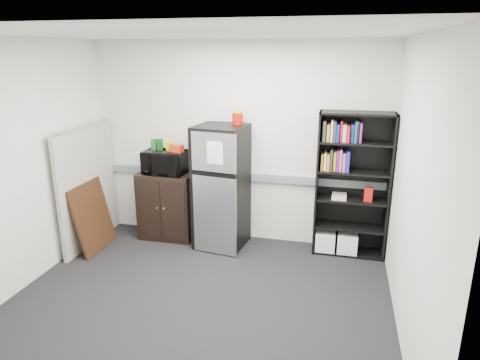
% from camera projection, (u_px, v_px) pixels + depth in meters
% --- Properties ---
extents(floor, '(4.00, 4.00, 0.00)m').
position_uv_depth(floor, '(198.00, 302.00, 4.53)').
color(floor, black).
rests_on(floor, ground).
extents(wall_back, '(4.00, 0.02, 2.70)m').
position_uv_depth(wall_back, '(238.00, 144.00, 5.77)').
color(wall_back, silver).
rests_on(wall_back, floor).
extents(wall_right, '(0.02, 3.50, 2.70)m').
position_uv_depth(wall_right, '(414.00, 196.00, 3.69)').
color(wall_right, silver).
rests_on(wall_right, floor).
extents(wall_left, '(0.02, 3.50, 2.70)m').
position_uv_depth(wall_left, '(18.00, 168.00, 4.59)').
color(wall_left, silver).
rests_on(wall_left, floor).
extents(ceiling, '(4.00, 3.50, 0.02)m').
position_uv_depth(ceiling, '(190.00, 33.00, 3.75)').
color(ceiling, white).
rests_on(ceiling, wall_back).
extents(electrical_raceway, '(3.92, 0.05, 0.10)m').
position_uv_depth(electrical_raceway, '(237.00, 176.00, 5.87)').
color(electrical_raceway, slate).
rests_on(electrical_raceway, wall_back).
extents(wall_note, '(0.14, 0.00, 0.10)m').
position_uv_depth(wall_note, '(212.00, 128.00, 5.78)').
color(wall_note, white).
rests_on(wall_note, wall_back).
extents(bookshelf, '(0.90, 0.34, 1.85)m').
position_uv_depth(bookshelf, '(351.00, 182.00, 5.37)').
color(bookshelf, black).
rests_on(bookshelf, floor).
extents(cubicle_partition, '(0.06, 1.30, 1.62)m').
position_uv_depth(cubicle_partition, '(88.00, 186.00, 5.73)').
color(cubicle_partition, '#A29B8F').
rests_on(cubicle_partition, floor).
extents(cabinet, '(0.75, 0.50, 0.94)m').
position_uv_depth(cabinet, '(168.00, 205.00, 6.00)').
color(cabinet, black).
rests_on(cabinet, floor).
extents(microwave, '(0.57, 0.40, 0.31)m').
position_uv_depth(microwave, '(165.00, 162.00, 5.81)').
color(microwave, black).
rests_on(microwave, cabinet).
extents(snack_box_a, '(0.07, 0.05, 0.15)m').
position_uv_depth(snack_box_a, '(154.00, 144.00, 5.81)').
color(snack_box_a, '#185424').
rests_on(snack_box_a, microwave).
extents(snack_box_b, '(0.08, 0.06, 0.15)m').
position_uv_depth(snack_box_b, '(160.00, 145.00, 5.79)').
color(snack_box_b, '#0C350C').
rests_on(snack_box_b, microwave).
extents(snack_box_c, '(0.08, 0.07, 0.14)m').
position_uv_depth(snack_box_c, '(169.00, 146.00, 5.76)').
color(snack_box_c, yellow).
rests_on(snack_box_c, microwave).
extents(snack_bag, '(0.20, 0.15, 0.10)m').
position_uv_depth(snack_bag, '(177.00, 148.00, 5.69)').
color(snack_bag, red).
rests_on(snack_bag, microwave).
extents(refrigerator, '(0.70, 0.72, 1.64)m').
position_uv_depth(refrigerator, '(221.00, 187.00, 5.65)').
color(refrigerator, black).
rests_on(refrigerator, floor).
extents(coffee_can, '(0.14, 0.14, 0.19)m').
position_uv_depth(coffee_can, '(238.00, 117.00, 5.46)').
color(coffee_can, '#A41007').
rests_on(coffee_can, refrigerator).
extents(framed_poster, '(0.23, 0.71, 0.90)m').
position_uv_depth(framed_poster, '(93.00, 216.00, 5.64)').
color(framed_poster, black).
rests_on(framed_poster, floor).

